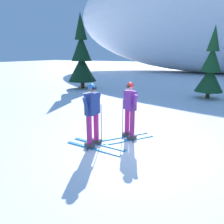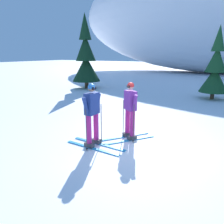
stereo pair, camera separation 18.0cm
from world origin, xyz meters
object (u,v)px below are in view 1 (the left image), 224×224
skier_navy_jacket (93,114)px  pine_tree_far_left (82,58)px  pine_tree_center_left (211,69)px  skier_purple_jacket (130,110)px

skier_navy_jacket → pine_tree_far_left: bearing=128.3°
skier_navy_jacket → pine_tree_center_left: pine_tree_center_left is taller
skier_navy_jacket → pine_tree_center_left: size_ratio=0.44×
skier_purple_jacket → pine_tree_center_left: (1.45, 8.03, 0.80)m
skier_purple_jacket → pine_tree_far_left: size_ratio=0.33×
pine_tree_far_left → skier_navy_jacket: bearing=-51.7°
skier_navy_jacket → pine_tree_far_left: size_ratio=0.34×
pine_tree_far_left → skier_purple_jacket: bearing=-45.4°
pine_tree_center_left → pine_tree_far_left: bearing=-176.8°
skier_navy_jacket → pine_tree_far_left: pine_tree_far_left is taller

